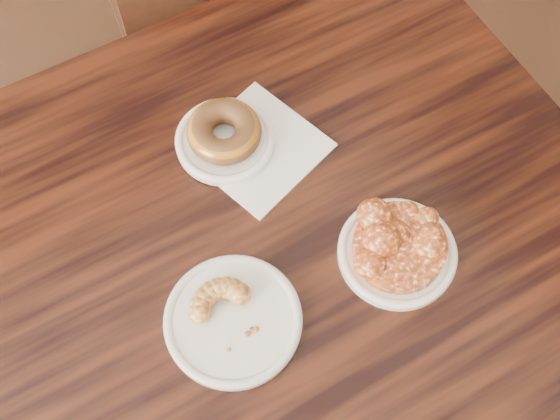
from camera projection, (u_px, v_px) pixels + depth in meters
room_walls at (231, 322)px, 0.22m from camera, size 5.02×5.02×2.80m
cafe_table at (294, 334)px, 1.27m from camera, size 1.01×1.01×0.75m
napkin at (257, 148)px, 1.00m from camera, size 0.19×0.19×0.00m
plate_donut at (225, 141)px, 1.00m from camera, size 0.14×0.14×0.01m
plate_cruller at (233, 320)px, 0.89m from camera, size 0.18×0.18×0.01m
plate_fritter at (397, 253)px, 0.93m from camera, size 0.16×0.16×0.01m
glazed_donut at (224, 131)px, 0.98m from camera, size 0.11×0.11×0.04m
apple_fritter at (400, 245)px, 0.90m from camera, size 0.17×0.17×0.04m
cruller_fragment at (232, 316)px, 0.87m from camera, size 0.10×0.10×0.03m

